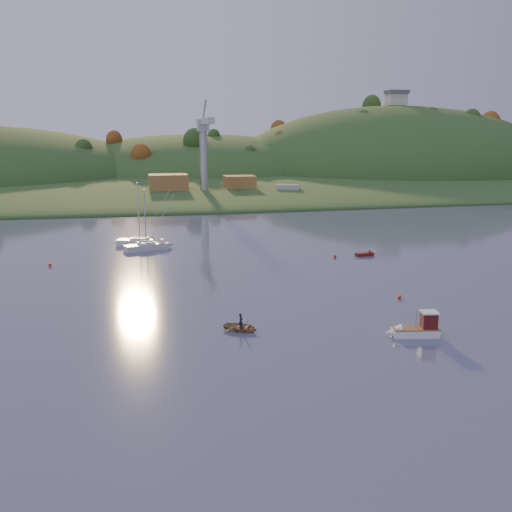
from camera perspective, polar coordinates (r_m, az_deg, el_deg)
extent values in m
plane|color=#333D54|center=(50.28, 8.91, -10.60)|extent=(500.00, 500.00, 0.00)
cube|color=#26431A|center=(274.37, -8.30, 8.26)|extent=(620.00, 220.00, 1.50)
ellipsoid|color=#26431A|center=(209.75, -7.17, 7.02)|extent=(640.00, 150.00, 7.00)
ellipsoid|color=#26431A|center=(255.32, -5.75, 8.02)|extent=(140.00, 120.00, 36.00)
ellipsoid|color=#26431A|center=(263.82, 13.48, 7.88)|extent=(150.00, 130.00, 60.00)
cube|color=beige|center=(263.41, 13.85, 14.94)|extent=(8.00, 6.00, 5.00)
cube|color=#595960|center=(263.58, 13.89, 15.63)|extent=(9.00, 7.00, 1.50)
cube|color=slate|center=(167.60, -4.24, 6.15)|extent=(42.00, 16.00, 2.40)
cube|color=#A57637|center=(167.04, -8.76, 7.26)|extent=(11.00, 8.00, 4.80)
cube|color=#A57637|center=(170.47, -1.66, 7.36)|extent=(9.00, 7.00, 4.00)
cylinder|color=#B7B7BC|center=(164.44, -5.25, 9.57)|extent=(2.20, 2.20, 18.00)
cube|color=#B7B7BC|center=(164.24, -5.32, 12.88)|extent=(3.20, 3.20, 3.20)
cube|color=#B7B7BC|center=(155.32, -4.94, 13.29)|extent=(1.80, 18.00, 1.60)
cube|color=#B7B7BC|center=(169.22, -5.52, 13.21)|extent=(1.80, 10.00, 1.60)
cube|color=white|center=(57.93, 15.65, -7.35)|extent=(4.62, 2.32, 0.79)
cone|color=white|center=(57.31, 13.53, -7.44)|extent=(1.79, 1.83, 1.59)
cube|color=brown|center=(57.79, 15.68, -6.96)|extent=(4.62, 2.37, 0.11)
cube|color=#501412|center=(57.93, 16.89, -6.18)|extent=(1.62, 1.54, 1.59)
cube|color=white|center=(57.67, 16.95, -5.39)|extent=(1.82, 1.75, 0.13)
cylinder|color=silver|center=(57.46, 15.74, -5.98)|extent=(0.10, 0.10, 2.12)
cube|color=silver|center=(96.93, -10.91, 0.89)|extent=(7.58, 4.40, 1.00)
cube|color=silver|center=(96.82, -10.92, 1.21)|extent=(3.11, 2.43, 0.64)
cylinder|color=silver|center=(96.06, -11.03, 3.84)|extent=(0.18, 0.18, 9.08)
cylinder|color=silver|center=(96.77, -10.93, 1.36)|extent=(2.79, 1.05, 0.12)
cylinder|color=silver|center=(96.75, -10.93, 1.42)|extent=(2.52, 1.16, 0.36)
cube|color=silver|center=(100.69, -11.53, 1.32)|extent=(8.21, 4.64, 1.08)
cube|color=silver|center=(100.58, -11.55, 1.65)|extent=(3.35, 2.58, 0.69)
cylinder|color=silver|center=(99.80, -11.67, 4.40)|extent=(0.18, 0.18, 9.83)
cylinder|color=silver|center=(100.53, -11.55, 1.79)|extent=(3.03, 1.07, 0.12)
cylinder|color=silver|center=(100.52, -11.56, 1.85)|extent=(2.73, 1.18, 0.36)
imported|color=#9B7B56|center=(57.32, -1.52, -7.12)|extent=(4.34, 4.05, 0.73)
imported|color=black|center=(57.19, -1.53, -6.74)|extent=(0.61, 0.67, 1.53)
cube|color=#60130D|center=(92.42, 10.76, 0.17)|extent=(2.87, 1.25, 0.47)
cone|color=#60130D|center=(93.02, 11.55, 0.22)|extent=(1.04, 1.17, 1.13)
cube|color=slate|center=(167.84, 3.20, 6.10)|extent=(16.69, 10.58, 2.02)
cube|color=#B7B7BC|center=(167.66, 3.21, 6.68)|extent=(7.48, 5.44, 2.69)
sphere|color=#FC310D|center=(69.84, 14.14, -3.98)|extent=(0.50, 0.50, 0.50)
sphere|color=#FC310D|center=(90.13, 7.89, -0.03)|extent=(0.50, 0.50, 0.50)
sphere|color=#FC310D|center=(89.14, -19.91, -0.81)|extent=(0.50, 0.50, 0.50)
sphere|color=#FC310D|center=(106.18, -10.32, 1.78)|extent=(0.50, 0.50, 0.50)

